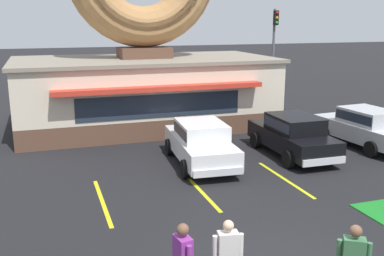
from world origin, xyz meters
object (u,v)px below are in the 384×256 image
(car_white, at_px, (201,141))
(pedestrian_leather_jacket_man, at_px, (228,255))
(car_black, at_px, (293,134))
(trash_bin, at_px, (265,120))
(traffic_light_pole, at_px, (274,43))
(car_silver, at_px, (365,126))

(car_white, relative_size, pedestrian_leather_jacket_man, 2.96)
(car_black, distance_m, pedestrian_leather_jacket_man, 9.71)
(pedestrian_leather_jacket_man, relative_size, trash_bin, 1.62)
(car_black, bearing_deg, traffic_light_pole, 65.17)
(car_black, relative_size, car_silver, 0.98)
(pedestrian_leather_jacket_man, bearing_deg, trash_bin, 59.40)
(car_silver, distance_m, pedestrian_leather_jacket_man, 12.33)
(car_silver, distance_m, trash_bin, 4.63)
(car_black, xyz_separation_m, trash_bin, (0.93, 4.00, -0.37))
(car_black, height_order, car_white, same)
(car_silver, height_order, pedestrian_leather_jacket_man, car_silver)
(pedestrian_leather_jacket_man, relative_size, traffic_light_pole, 0.27)
(car_black, relative_size, trash_bin, 4.72)
(car_white, height_order, pedestrian_leather_jacket_man, car_white)
(car_white, relative_size, trash_bin, 4.79)
(car_white, distance_m, car_silver, 7.27)
(car_silver, height_order, traffic_light_pole, traffic_light_pole)
(car_black, bearing_deg, car_white, 178.33)
(car_black, relative_size, car_white, 0.98)
(car_black, distance_m, traffic_light_pole, 12.76)
(car_black, xyz_separation_m, car_silver, (3.54, 0.19, 0.00))
(pedestrian_leather_jacket_man, height_order, trash_bin, pedestrian_leather_jacket_man)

